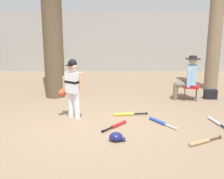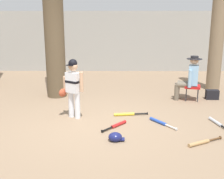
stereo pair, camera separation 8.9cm
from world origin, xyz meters
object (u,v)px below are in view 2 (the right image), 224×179
Objects in this scene: young_ballplayer at (73,85)px; seated_spectator at (189,77)px; bat_blue_youth at (160,122)px; handbag_beside_stool at (212,95)px; bat_wood_tan at (201,142)px; bat_aluminum_silver at (217,123)px; bat_red_barrel at (117,125)px; batting_helmet_navy at (115,137)px; folding_stool at (192,87)px; bat_yellow_trainer at (127,114)px; tree_behind_spectator at (218,29)px.

seated_spectator is (2.90, 1.45, -0.10)m from young_ballplayer.
seated_spectator is at bearing 60.02° from bat_blue_youth.
handbag_beside_stool is at bearing 47.72° from bat_blue_youth.
seated_spectator is 1.82× the size of bat_blue_youth.
young_ballplayer is 1.88× the size of bat_wood_tan.
bat_wood_tan is 0.88× the size of bat_aluminum_silver.
bat_red_barrel is 1.97× the size of batting_helmet_navy.
folding_stool reaches higher than bat_yellow_trainer.
bat_blue_youth is (-1.72, -1.90, -0.10)m from handbag_beside_stool.
bat_blue_youth is at bearing 178.70° from bat_aluminum_silver.
handbag_beside_stool is (3.57, 1.53, -0.61)m from young_ballplayer.
bat_red_barrel and bat_yellow_trainer have the same top height.
folding_stool is 2.15m from bat_blue_youth.
handbag_beside_stool is 2.00m from bat_aluminum_silver.
folding_stool is at bearing 78.22° from bat_wood_tan.
seated_spectator is 2.85m from bat_red_barrel.
tree_behind_spectator is 6.16× the size of bat_wood_tan.
folding_stool is 3.39m from batting_helmet_navy.
bat_blue_youth is 1.15× the size of bat_red_barrel.
bat_yellow_trainer is (1.18, 0.14, -0.71)m from young_ballplayer.
seated_spectator reaches higher than folding_stool.
tree_behind_spectator is 2.17m from folding_stool.
young_ballplayer is at bearing -156.84° from handbag_beside_stool.
young_ballplayer is 3.25m from seated_spectator.
bat_blue_youth is at bearing 42.86° from batting_helmet_navy.
folding_stool is 0.63× the size of bat_yellow_trainer.
batting_helmet_navy is (-2.66, -2.76, -0.06)m from handbag_beside_stool.
handbag_beside_stool reaches higher than bat_wood_tan.
bat_blue_youth is at bearing -132.28° from handbag_beside_stool.
young_ballplayer is 2.27× the size of bat_red_barrel.
seated_spectator is 1.95m from bat_aluminum_silver.
handbag_beside_stool is 2.77m from bat_yellow_trainer.
bat_aluminum_silver is at bearing 57.43° from bat_wood_tan.
bat_yellow_trainer is 2.67× the size of batting_helmet_navy.
tree_behind_spectator is at bearing 33.74° from young_ballplayer.
handbag_beside_stool is at bearing 68.11° from bat_wood_tan.
seated_spectator reaches higher than bat_blue_youth.
young_ballplayer is 1.31m from bat_red_barrel.
tree_behind_spectator is 6.47× the size of bat_blue_youth.
young_ballplayer is at bearing 168.81° from bat_blue_youth.
seated_spectator is 2.19m from bat_blue_youth.
bat_wood_tan is at bearing -29.39° from young_ballplayer.
bat_red_barrel is at bearing -29.60° from young_ballplayer.
bat_yellow_trainer is at bearing 71.26° from bat_red_barrel.
bat_wood_tan and bat_aluminum_silver have the same top height.
bat_wood_tan is 1.94m from bat_yellow_trainer.
bat_red_barrel is (-0.90, -0.17, 0.00)m from bat_blue_youth.
bat_red_barrel is at bearing -133.41° from tree_behind_spectator.
bat_red_barrel is at bearing 150.74° from bat_wood_tan.
bat_yellow_trainer is at bearing -144.63° from folding_stool.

